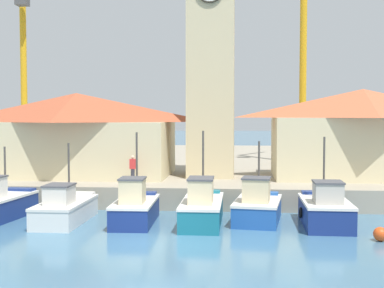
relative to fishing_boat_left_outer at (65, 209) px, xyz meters
The scene contains 14 objects.
ground_plane 5.93m from the fishing_boat_left_outer, 36.08° to the right, with size 300.00×300.00×0.00m, color teal.
quay_wharf 23.92m from the fishing_boat_left_outer, 78.51° to the left, with size 120.00×40.00×1.23m, color #9E937F.
fishing_boat_left_outer is the anchor object (origin of this frame).
fishing_boat_left_inner 3.40m from the fishing_boat_left_outer, ahead, with size 2.04×4.46×4.32m.
fishing_boat_mid_left 6.58m from the fishing_boat_left_outer, ahead, with size 1.98×5.27×4.39m.
fishing_boat_center 9.26m from the fishing_boat_left_outer, ahead, with size 2.62×4.35×3.87m.
fishing_boat_mid_right 12.32m from the fishing_boat_left_outer, ahead, with size 2.25×4.52×4.13m.
clock_tower 14.40m from the fishing_boat_left_outer, 54.34° to the left, with size 3.42×3.42×17.69m.
warehouse_left 10.00m from the fishing_boat_left_outer, 103.65° to the left, with size 12.48×7.16×5.33m.
warehouse_right 18.71m from the fishing_boat_left_outer, 29.95° to the left, with size 11.29×6.04×5.52m.
port_crane_near 25.18m from the fishing_boat_left_outer, 116.68° to the left, with size 3.66×8.14×17.00m.
port_crane_far 24.76m from the fishing_boat_left_outer, 55.03° to the left, with size 3.09×7.63×19.17m.
mooring_buoy 14.32m from the fishing_boat_left_outer, 10.32° to the right, with size 0.58×0.58×0.58m, color #E54C19.
dock_worker_near_tower 5.81m from the fishing_boat_left_outer, 66.25° to the left, with size 0.34×0.22×1.62m.
Camera 1 is at (3.56, -21.27, 5.17)m, focal length 50.00 mm.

